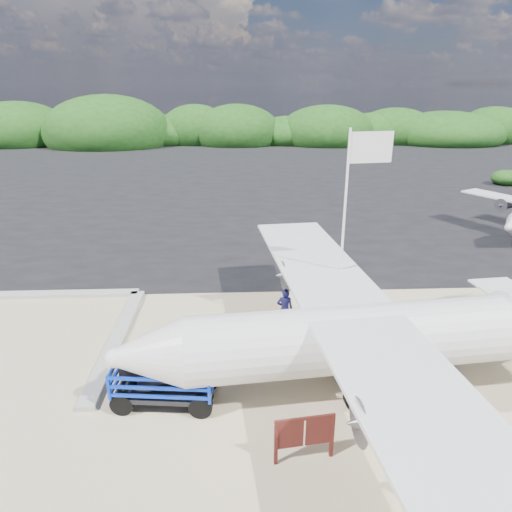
{
  "coord_description": "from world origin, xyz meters",
  "views": [
    {
      "loc": [
        -0.55,
        -11.7,
        7.87
      ],
      "look_at": [
        0.2,
        4.57,
        1.73
      ],
      "focal_mm": 32.0,
      "sensor_mm": 36.0,
      "label": 1
    }
  ],
  "objects_px": {
    "aircraft_large": "(432,190)",
    "crew_b": "(333,280)",
    "flagpole": "(336,336)",
    "baggage_cart": "(167,401)",
    "aircraft_small": "(113,166)",
    "signboard": "(303,459)",
    "crew_a": "(285,309)",
    "crew_c": "(328,324)"
  },
  "relations": [
    {
      "from": "crew_b",
      "to": "crew_c",
      "type": "relative_size",
      "value": 0.87
    },
    {
      "from": "flagpole",
      "to": "aircraft_large",
      "type": "bearing_deg",
      "value": 60.56
    },
    {
      "from": "crew_c",
      "to": "aircraft_small",
      "type": "relative_size",
      "value": 0.24
    },
    {
      "from": "crew_b",
      "to": "aircraft_large",
      "type": "bearing_deg",
      "value": -139.55
    },
    {
      "from": "crew_a",
      "to": "crew_c",
      "type": "height_order",
      "value": "crew_c"
    },
    {
      "from": "signboard",
      "to": "crew_b",
      "type": "bearing_deg",
      "value": 66.65
    },
    {
      "from": "flagpole",
      "to": "crew_a",
      "type": "bearing_deg",
      "value": 161.17
    },
    {
      "from": "crew_c",
      "to": "flagpole",
      "type": "bearing_deg",
      "value": -113.4
    },
    {
      "from": "aircraft_large",
      "to": "crew_b",
      "type": "bearing_deg",
      "value": 52.29
    },
    {
      "from": "crew_b",
      "to": "crew_a",
      "type": "bearing_deg",
      "value": 28.99
    },
    {
      "from": "crew_b",
      "to": "baggage_cart",
      "type": "bearing_deg",
      "value": 28.71
    },
    {
      "from": "baggage_cart",
      "to": "crew_b",
      "type": "height_order",
      "value": "crew_b"
    },
    {
      "from": "signboard",
      "to": "aircraft_large",
      "type": "xyz_separation_m",
      "value": [
        14.19,
        27.12,
        0.0
      ]
    },
    {
      "from": "baggage_cart",
      "to": "flagpole",
      "type": "xyz_separation_m",
      "value": [
        5.17,
        3.07,
        0.0
      ]
    },
    {
      "from": "baggage_cart",
      "to": "aircraft_small",
      "type": "height_order",
      "value": "aircraft_small"
    },
    {
      "from": "aircraft_small",
      "to": "flagpole",
      "type": "bearing_deg",
      "value": 85.55
    },
    {
      "from": "crew_a",
      "to": "aircraft_large",
      "type": "bearing_deg",
      "value": -121.12
    },
    {
      "from": "crew_b",
      "to": "aircraft_large",
      "type": "distance_m",
      "value": 22.54
    },
    {
      "from": "crew_b",
      "to": "aircraft_small",
      "type": "distance_m",
      "value": 35.84
    },
    {
      "from": "baggage_cart",
      "to": "crew_a",
      "type": "xyz_separation_m",
      "value": [
        3.5,
        3.64,
        0.75
      ]
    },
    {
      "from": "flagpole",
      "to": "crew_b",
      "type": "relative_size",
      "value": 4.14
    },
    {
      "from": "baggage_cart",
      "to": "aircraft_large",
      "type": "xyz_separation_m",
      "value": [
        17.51,
        24.94,
        0.0
      ]
    },
    {
      "from": "baggage_cart",
      "to": "crew_b",
      "type": "xyz_separation_m",
      "value": [
        5.58,
        5.83,
        0.81
      ]
    },
    {
      "from": "aircraft_small",
      "to": "aircraft_large",
      "type": "bearing_deg",
      "value": 126.54
    },
    {
      "from": "crew_a",
      "to": "crew_b",
      "type": "relative_size",
      "value": 0.93
    },
    {
      "from": "aircraft_large",
      "to": "aircraft_small",
      "type": "bearing_deg",
      "value": -30.21
    },
    {
      "from": "crew_a",
      "to": "crew_b",
      "type": "height_order",
      "value": "crew_b"
    },
    {
      "from": "crew_b",
      "to": "flagpole",
      "type": "bearing_deg",
      "value": 64.0
    },
    {
      "from": "signboard",
      "to": "aircraft_small",
      "type": "xyz_separation_m",
      "value": [
        -13.99,
        39.94,
        0.0
      ]
    },
    {
      "from": "flagpole",
      "to": "crew_c",
      "type": "bearing_deg",
      "value": -119.97
    },
    {
      "from": "signboard",
      "to": "crew_b",
      "type": "height_order",
      "value": "crew_b"
    },
    {
      "from": "signboard",
      "to": "crew_b",
      "type": "distance_m",
      "value": 8.36
    },
    {
      "from": "baggage_cart",
      "to": "aircraft_large",
      "type": "height_order",
      "value": "aircraft_large"
    },
    {
      "from": "flagpole",
      "to": "baggage_cart",
      "type": "bearing_deg",
      "value": -149.27
    },
    {
      "from": "signboard",
      "to": "aircraft_large",
      "type": "height_order",
      "value": "aircraft_large"
    },
    {
      "from": "crew_a",
      "to": "baggage_cart",
      "type": "bearing_deg",
      "value": 48.33
    },
    {
      "from": "baggage_cart",
      "to": "signboard",
      "type": "height_order",
      "value": "baggage_cart"
    },
    {
      "from": "signboard",
      "to": "crew_c",
      "type": "height_order",
      "value": "crew_c"
    },
    {
      "from": "flagpole",
      "to": "signboard",
      "type": "xyz_separation_m",
      "value": [
        -1.85,
        -5.25,
        0.0
      ]
    },
    {
      "from": "crew_a",
      "to": "aircraft_small",
      "type": "distance_m",
      "value": 36.96
    },
    {
      "from": "flagpole",
      "to": "aircraft_small",
      "type": "bearing_deg",
      "value": 114.53
    },
    {
      "from": "baggage_cart",
      "to": "signboard",
      "type": "xyz_separation_m",
      "value": [
        3.32,
        -2.18,
        0.0
      ]
    }
  ]
}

